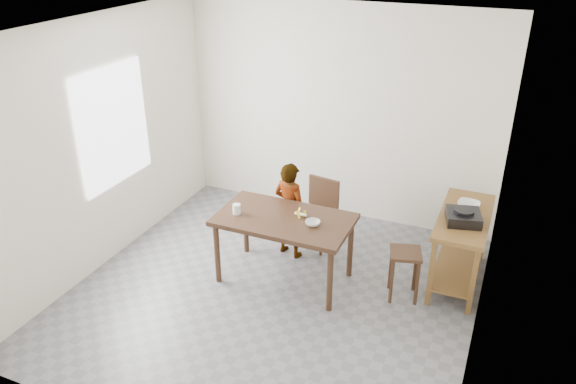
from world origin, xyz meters
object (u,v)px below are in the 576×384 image
at_px(prep_counter, 460,248).
at_px(child, 290,210).
at_px(dining_chair, 316,215).
at_px(dining_table, 284,249).
at_px(stool, 404,274).

relative_size(prep_counter, child, 1.05).
bearing_deg(dining_chair, child, -115.08).
bearing_deg(dining_chair, prep_counter, 6.38).
height_order(child, dining_chair, child).
distance_m(dining_table, child, 0.54).
height_order(prep_counter, dining_chair, dining_chair).
bearing_deg(prep_counter, dining_chair, 177.03).
xyz_separation_m(dining_chair, stool, (1.19, -0.60, -0.14)).
distance_m(prep_counter, stool, 0.71).
bearing_deg(dining_table, child, 106.14).
bearing_deg(dining_chair, dining_table, -85.25).
distance_m(child, dining_chair, 0.40).
bearing_deg(child, stool, -178.58).
xyz_separation_m(dining_table, stool, (1.25, 0.19, -0.11)).
bearing_deg(dining_table, stool, 8.43).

